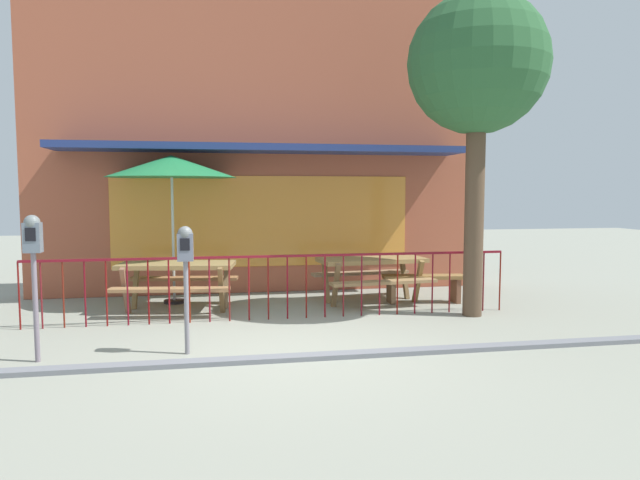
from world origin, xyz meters
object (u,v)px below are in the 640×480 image
patio_bench (424,283)px  picnic_table_left (177,273)px  patio_umbrella (172,167)px  picnic_table_right (372,267)px  parking_meter_far (185,256)px  parking_meter_near (33,249)px  street_tree (478,68)px

patio_bench → picnic_table_left: bearing=178.8°
patio_umbrella → patio_bench: size_ratio=1.76×
patio_umbrella → patio_bench: patio_umbrella is taller
picnic_table_right → parking_meter_far: size_ratio=1.28×
picnic_table_right → parking_meter_near: bearing=-150.4°
parking_meter_far → patio_bench: bearing=32.3°
picnic_table_left → patio_umbrella: patio_umbrella is taller
patio_bench → parking_meter_near: (-5.48, -2.44, 0.92)m
parking_meter_near → patio_umbrella: bearing=68.4°
parking_meter_far → street_tree: 5.13m
parking_meter_far → picnic_table_right: bearing=41.2°
patio_umbrella → parking_meter_far: 3.42m
picnic_table_left → picnic_table_right: (3.24, 0.09, 0.00)m
picnic_table_left → street_tree: (4.49, -1.17, 3.14)m
patio_umbrella → parking_meter_near: 3.61m
patio_umbrella → patio_bench: (4.21, -0.77, -1.97)m
picnic_table_right → parking_meter_far: (-2.97, -2.61, 0.55)m
patio_umbrella → parking_meter_far: patio_umbrella is taller
patio_bench → street_tree: 3.58m
picnic_table_left → patio_umbrella: (-0.10, 0.69, 1.71)m
patio_bench → parking_meter_far: parking_meter_far is taller
picnic_table_left → parking_meter_far: parking_meter_far is taller
picnic_table_left → parking_meter_far: size_ratio=1.31×
picnic_table_right → patio_umbrella: size_ratio=0.77×
picnic_table_left → parking_meter_near: (-1.37, -2.53, 0.66)m
picnic_table_left → patio_umbrella: 1.84m
parking_meter_near → parking_meter_far: (1.64, 0.01, -0.11)m
patio_bench → parking_meter_far: 4.62m
patio_bench → street_tree: size_ratio=0.29×
picnic_table_left → parking_meter_far: 2.59m
patio_umbrella → parking_meter_near: (-1.27, -3.21, -1.05)m
picnic_table_left → parking_meter_near: parking_meter_near is taller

